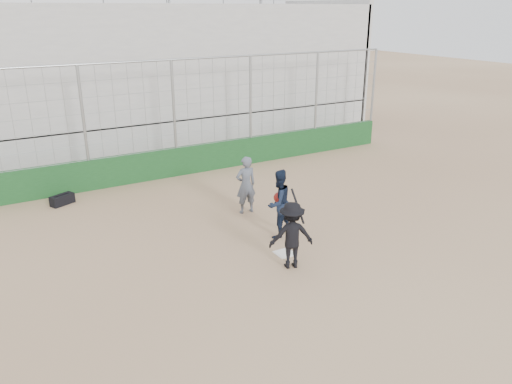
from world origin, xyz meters
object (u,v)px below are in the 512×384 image
catcher_crouched (279,214)px  equipment_bag (62,200)px  umpire (246,188)px  batter_at_plate (292,235)px

catcher_crouched → equipment_bag: (-4.48, 5.15, -0.45)m
equipment_bag → catcher_crouched: bearing=-49.0°
catcher_crouched → umpire: umpire is taller
batter_at_plate → catcher_crouched: size_ratio=1.44×
catcher_crouched → umpire: (0.04, 1.82, 0.16)m
umpire → batter_at_plate: bearing=81.5°
catcher_crouched → equipment_bag: catcher_crouched is taller
catcher_crouched → equipment_bag: size_ratio=1.58×
equipment_bag → batter_at_plate: bearing=-60.0°
umpire → equipment_bag: umpire is taller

